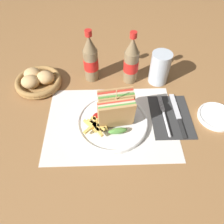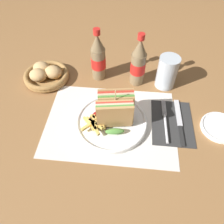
# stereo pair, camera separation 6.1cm
# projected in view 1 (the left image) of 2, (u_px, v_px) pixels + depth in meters

# --- Properties ---
(ground_plane) EXTENTS (4.00, 4.00, 0.00)m
(ground_plane) POSITION_uv_depth(u_px,v_px,m) (118.00, 118.00, 0.78)
(ground_plane) COLOR olive
(placemat) EXTENTS (0.45, 0.33, 0.00)m
(placemat) POSITION_uv_depth(u_px,v_px,m) (111.00, 122.00, 0.77)
(placemat) COLOR silver
(placemat) RESTS_ON ground_plane
(plate_main) EXTENTS (0.25, 0.25, 0.02)m
(plate_main) POSITION_uv_depth(u_px,v_px,m) (112.00, 122.00, 0.76)
(plate_main) COLOR white
(plate_main) RESTS_ON ground_plane
(club_sandwich) EXTENTS (0.12, 0.11, 0.15)m
(club_sandwich) POSITION_uv_depth(u_px,v_px,m) (116.00, 111.00, 0.70)
(club_sandwich) COLOR tan
(club_sandwich) RESTS_ON plate_main
(fries_pile) EXTENTS (0.08, 0.10, 0.02)m
(fries_pile) POSITION_uv_depth(u_px,v_px,m) (98.00, 124.00, 0.73)
(fries_pile) COLOR #E0B756
(fries_pile) RESTS_ON plate_main
(ketchup_blob) EXTENTS (0.05, 0.04, 0.02)m
(ketchup_blob) POSITION_uv_depth(u_px,v_px,m) (100.00, 117.00, 0.75)
(ketchup_blob) COLOR maroon
(ketchup_blob) RESTS_ON plate_main
(napkin) EXTENTS (0.14, 0.20, 0.00)m
(napkin) POSITION_uv_depth(u_px,v_px,m) (171.00, 115.00, 0.79)
(napkin) COLOR #2D2D2D
(napkin) RESTS_ON ground_plane
(fork) EXTENTS (0.02, 0.19, 0.01)m
(fork) POSITION_uv_depth(u_px,v_px,m) (165.00, 119.00, 0.77)
(fork) COLOR silver
(fork) RESTS_ON napkin
(knife) EXTENTS (0.02, 0.20, 0.00)m
(knife) POSITION_uv_depth(u_px,v_px,m) (178.00, 115.00, 0.78)
(knife) COLOR black
(knife) RESTS_ON napkin
(coke_bottle_near) EXTENTS (0.06, 0.06, 0.22)m
(coke_bottle_near) POSITION_uv_depth(u_px,v_px,m) (91.00, 60.00, 0.85)
(coke_bottle_near) COLOR #7A6647
(coke_bottle_near) RESTS_ON ground_plane
(coke_bottle_far) EXTENTS (0.06, 0.06, 0.22)m
(coke_bottle_far) POSITION_uv_depth(u_px,v_px,m) (131.00, 61.00, 0.84)
(coke_bottle_far) COLOR #7A6647
(coke_bottle_far) RESTS_ON ground_plane
(glass_near) EXTENTS (0.08, 0.08, 0.13)m
(glass_near) POSITION_uv_depth(u_px,v_px,m) (159.00, 70.00, 0.87)
(glass_near) COLOR silver
(glass_near) RESTS_ON ground_plane
(bread_basket) EXTENTS (0.18, 0.18, 0.06)m
(bread_basket) POSITION_uv_depth(u_px,v_px,m) (38.00, 81.00, 0.87)
(bread_basket) COLOR olive
(bread_basket) RESTS_ON ground_plane
(side_saucer) EXTENTS (0.13, 0.13, 0.01)m
(side_saucer) POSITION_uv_depth(u_px,v_px,m) (216.00, 116.00, 0.78)
(side_saucer) COLOR white
(side_saucer) RESTS_ON ground_plane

